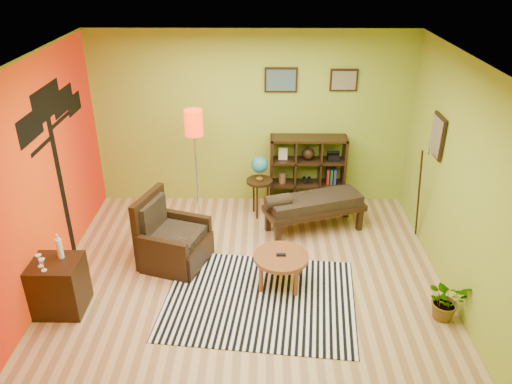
{
  "coord_description": "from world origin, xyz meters",
  "views": [
    {
      "loc": [
        0.16,
        -5.28,
        3.96
      ],
      "look_at": [
        0.09,
        0.44,
        1.05
      ],
      "focal_mm": 35.0,
      "sensor_mm": 36.0,
      "label": 1
    }
  ],
  "objects_px": {
    "bench": "(312,205)",
    "potted_plant": "(446,304)",
    "floor_lamp": "(194,134)",
    "side_cabinet": "(59,285)",
    "globe_table": "(260,172)",
    "coffee_table": "(281,259)",
    "armchair": "(171,243)",
    "cube_shelf": "(308,172)"
  },
  "relations": [
    {
      "from": "coffee_table",
      "to": "bench",
      "type": "relative_size",
      "value": 0.44
    },
    {
      "from": "floor_lamp",
      "to": "side_cabinet",
      "type": "bearing_deg",
      "value": -124.63
    },
    {
      "from": "coffee_table",
      "to": "cube_shelf",
      "type": "bearing_deg",
      "value": 76.68
    },
    {
      "from": "side_cabinet",
      "to": "globe_table",
      "type": "xyz_separation_m",
      "value": [
        2.33,
        2.31,
        0.42
      ]
    },
    {
      "from": "bench",
      "to": "floor_lamp",
      "type": "bearing_deg",
      "value": 173.5
    },
    {
      "from": "floor_lamp",
      "to": "bench",
      "type": "height_order",
      "value": "floor_lamp"
    },
    {
      "from": "cube_shelf",
      "to": "bench",
      "type": "xyz_separation_m",
      "value": [
        0.0,
        -0.8,
        -0.16
      ]
    },
    {
      "from": "side_cabinet",
      "to": "bench",
      "type": "relative_size",
      "value": 0.62
    },
    {
      "from": "side_cabinet",
      "to": "bench",
      "type": "xyz_separation_m",
      "value": [
        3.11,
        1.83,
        0.11
      ]
    },
    {
      "from": "armchair",
      "to": "potted_plant",
      "type": "xyz_separation_m",
      "value": [
        3.35,
        -1.1,
        -0.1
      ]
    },
    {
      "from": "bench",
      "to": "potted_plant",
      "type": "height_order",
      "value": "bench"
    },
    {
      "from": "floor_lamp",
      "to": "globe_table",
      "type": "height_order",
      "value": "floor_lamp"
    },
    {
      "from": "side_cabinet",
      "to": "potted_plant",
      "type": "distance_m",
      "value": 4.5
    },
    {
      "from": "side_cabinet",
      "to": "potted_plant",
      "type": "height_order",
      "value": "side_cabinet"
    },
    {
      "from": "cube_shelf",
      "to": "bench",
      "type": "distance_m",
      "value": 0.82
    },
    {
      "from": "coffee_table",
      "to": "potted_plant",
      "type": "xyz_separation_m",
      "value": [
        1.89,
        -0.62,
        -0.17
      ]
    },
    {
      "from": "armchair",
      "to": "bench",
      "type": "distance_m",
      "value": 2.14
    },
    {
      "from": "side_cabinet",
      "to": "potted_plant",
      "type": "xyz_separation_m",
      "value": [
        4.5,
        -0.1,
        -0.14
      ]
    },
    {
      "from": "side_cabinet",
      "to": "floor_lamp",
      "type": "xyz_separation_m",
      "value": [
        1.4,
        2.03,
        1.14
      ]
    },
    {
      "from": "floor_lamp",
      "to": "potted_plant",
      "type": "relative_size",
      "value": 3.63
    },
    {
      "from": "coffee_table",
      "to": "globe_table",
      "type": "bearing_deg",
      "value": 98.96
    },
    {
      "from": "side_cabinet",
      "to": "armchair",
      "type": "bearing_deg",
      "value": 41.08
    },
    {
      "from": "globe_table",
      "to": "bench",
      "type": "distance_m",
      "value": 0.97
    },
    {
      "from": "floor_lamp",
      "to": "cube_shelf",
      "type": "distance_m",
      "value": 2.02
    },
    {
      "from": "bench",
      "to": "potted_plant",
      "type": "relative_size",
      "value": 3.15
    },
    {
      "from": "globe_table",
      "to": "side_cabinet",
      "type": "bearing_deg",
      "value": -135.32
    },
    {
      "from": "coffee_table",
      "to": "floor_lamp",
      "type": "bearing_deg",
      "value": 128.88
    },
    {
      "from": "armchair",
      "to": "side_cabinet",
      "type": "distance_m",
      "value": 1.52
    },
    {
      "from": "coffee_table",
      "to": "cube_shelf",
      "type": "xyz_separation_m",
      "value": [
        0.5,
        2.11,
        0.23
      ]
    },
    {
      "from": "potted_plant",
      "to": "armchair",
      "type": "bearing_deg",
      "value": 161.84
    },
    {
      "from": "coffee_table",
      "to": "floor_lamp",
      "type": "xyz_separation_m",
      "value": [
        -1.21,
        1.51,
        1.11
      ]
    },
    {
      "from": "coffee_table",
      "to": "globe_table",
      "type": "xyz_separation_m",
      "value": [
        -0.28,
        1.79,
        0.39
      ]
    },
    {
      "from": "armchair",
      "to": "cube_shelf",
      "type": "distance_m",
      "value": 2.57
    },
    {
      "from": "side_cabinet",
      "to": "floor_lamp",
      "type": "height_order",
      "value": "floor_lamp"
    },
    {
      "from": "coffee_table",
      "to": "armchair",
      "type": "bearing_deg",
      "value": 161.9
    },
    {
      "from": "coffee_table",
      "to": "floor_lamp",
      "type": "relative_size",
      "value": 0.38
    },
    {
      "from": "armchair",
      "to": "cube_shelf",
      "type": "xyz_separation_m",
      "value": [
        1.97,
        1.63,
        0.31
      ]
    },
    {
      "from": "cube_shelf",
      "to": "potted_plant",
      "type": "height_order",
      "value": "cube_shelf"
    },
    {
      "from": "cube_shelf",
      "to": "bench",
      "type": "bearing_deg",
      "value": -89.97
    },
    {
      "from": "armchair",
      "to": "bench",
      "type": "height_order",
      "value": "armchair"
    },
    {
      "from": "coffee_table",
      "to": "floor_lamp",
      "type": "height_order",
      "value": "floor_lamp"
    },
    {
      "from": "side_cabinet",
      "to": "globe_table",
      "type": "distance_m",
      "value": 3.31
    }
  ]
}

